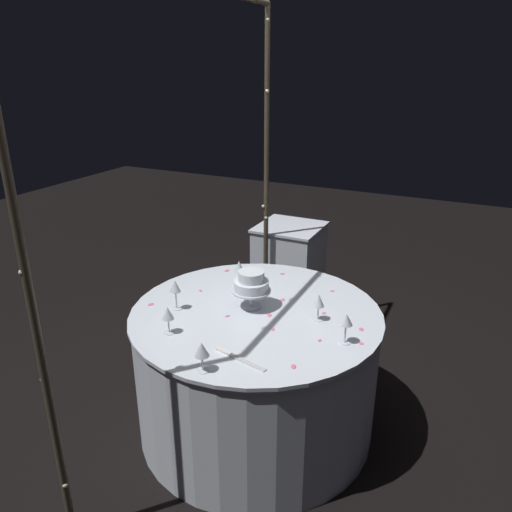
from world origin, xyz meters
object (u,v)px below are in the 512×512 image
(wine_glass_0, at_px, (319,301))
(wine_glass_1, at_px, (239,268))
(wine_glass_5, at_px, (175,288))
(wine_glass_4, at_px, (202,350))
(decorative_arch, at_px, (183,160))
(cake_knife, at_px, (237,358))
(main_table, at_px, (256,370))
(tiered_cake, at_px, (251,284))
(side_table, at_px, (289,273))
(wine_glass_2, at_px, (346,321))
(wine_glass_3, at_px, (168,314))

(wine_glass_0, relative_size, wine_glass_1, 0.87)
(wine_glass_1, xyz_separation_m, wine_glass_5, (-0.41, 0.18, 0.00))
(wine_glass_1, xyz_separation_m, wine_glass_4, (-0.86, -0.27, -0.02))
(decorative_arch, distance_m, cake_knife, 1.08)
(wine_glass_0, distance_m, cake_knife, 0.57)
(decorative_arch, height_order, wine_glass_0, decorative_arch)
(wine_glass_1, bearing_deg, cake_knife, -152.99)
(main_table, relative_size, tiered_cake, 6.39)
(decorative_arch, bearing_deg, cake_knife, -129.47)
(side_table, relative_size, cake_knife, 2.83)
(side_table, xyz_separation_m, wine_glass_5, (-1.52, 0.06, 0.49))
(wine_glass_5, bearing_deg, side_table, -2.38)
(side_table, distance_m, wine_glass_4, 2.06)
(decorative_arch, height_order, wine_glass_5, decorative_arch)
(decorative_arch, xyz_separation_m, main_table, (0.00, -0.43, -1.20))
(main_table, bearing_deg, cake_knife, -164.69)
(main_table, bearing_deg, wine_glass_4, -176.90)
(wine_glass_2, distance_m, wine_glass_4, 0.72)
(wine_glass_5, bearing_deg, decorative_arch, 6.32)
(wine_glass_4, bearing_deg, main_table, 3.10)
(tiered_cake, distance_m, wine_glass_2, 0.60)
(wine_glass_2, xyz_separation_m, wine_glass_5, (-0.06, 0.96, 0.01))
(main_table, relative_size, wine_glass_1, 8.03)
(decorative_arch, height_order, side_table, decorative_arch)
(cake_knife, bearing_deg, wine_glass_0, -22.39)
(wine_glass_5, bearing_deg, main_table, -68.08)
(decorative_arch, xyz_separation_m, wine_glass_4, (-0.62, -0.47, -0.70))
(wine_glass_2, bearing_deg, main_table, 79.09)
(side_table, relative_size, tiered_cake, 3.77)
(tiered_cake, distance_m, wine_glass_0, 0.39)
(main_table, bearing_deg, wine_glass_2, -100.91)
(side_table, bearing_deg, wine_glass_1, -173.85)
(decorative_arch, distance_m, wine_glass_0, 1.05)
(decorative_arch, relative_size, wine_glass_0, 16.00)
(wine_glass_5, xyz_separation_m, cake_knife, (-0.29, -0.54, -0.13))
(tiered_cake, relative_size, wine_glass_2, 1.37)
(tiered_cake, height_order, wine_glass_0, tiered_cake)
(wine_glass_1, bearing_deg, wine_glass_3, 174.14)
(tiered_cake, xyz_separation_m, wine_glass_2, (-0.14, -0.59, -0.02))
(side_table, relative_size, wine_glass_4, 5.66)
(wine_glass_3, relative_size, wine_glass_4, 1.00)
(side_table, bearing_deg, wine_glass_4, -168.92)
(wine_glass_4, bearing_deg, wine_glass_5, 44.95)
(wine_glass_0, height_order, cake_knife, wine_glass_0)
(main_table, distance_m, wine_glass_2, 0.75)
(main_table, distance_m, cake_knife, 0.62)
(wine_glass_0, height_order, wine_glass_1, wine_glass_1)
(wine_glass_5, bearing_deg, wine_glass_4, -135.05)
(side_table, relative_size, wine_glass_0, 5.43)
(wine_glass_3, bearing_deg, wine_glass_4, -122.60)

